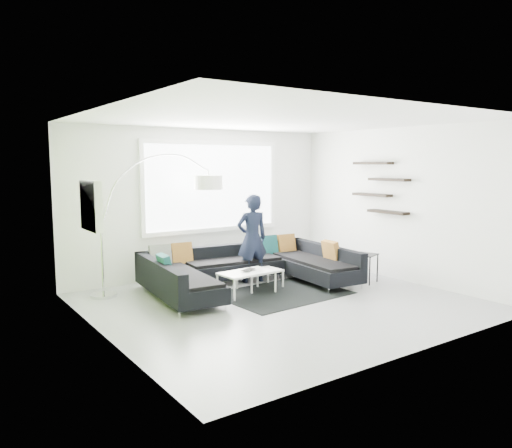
# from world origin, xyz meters

# --- Properties ---
(ground) EXTENTS (5.50, 5.50, 0.00)m
(ground) POSITION_xyz_m (0.00, 0.00, 0.00)
(ground) COLOR gray
(ground) RESTS_ON ground
(room_shell) EXTENTS (5.54, 5.04, 2.82)m
(room_shell) POSITION_xyz_m (0.04, 0.21, 1.81)
(room_shell) COLOR white
(room_shell) RESTS_ON ground
(sectional_sofa) EXTENTS (3.59, 2.42, 0.74)m
(sectional_sofa) POSITION_xyz_m (0.09, 0.99, 0.32)
(sectional_sofa) COLOR black
(sectional_sofa) RESTS_ON ground
(rug) EXTENTS (2.12, 1.60, 0.01)m
(rug) POSITION_xyz_m (0.33, 0.41, 0.01)
(rug) COLOR black
(rug) RESTS_ON ground
(coffee_table) EXTENTS (1.20, 0.76, 0.38)m
(coffee_table) POSITION_xyz_m (0.04, 0.81, 0.19)
(coffee_table) COLOR white
(coffee_table) RESTS_ON ground
(arc_lamp) EXTENTS (2.26, 1.08, 2.32)m
(arc_lamp) POSITION_xyz_m (-2.16, 1.92, 1.16)
(arc_lamp) COLOR silver
(arc_lamp) RESTS_ON ground
(side_table) EXTENTS (0.48, 0.48, 0.52)m
(side_table) POSITION_xyz_m (2.05, 0.19, 0.26)
(side_table) COLOR black
(side_table) RESTS_ON ground
(person) EXTENTS (0.72, 0.59, 1.60)m
(person) POSITION_xyz_m (0.41, 1.40, 0.80)
(person) COLOR black
(person) RESTS_ON ground
(laptop) EXTENTS (0.45, 0.42, 0.02)m
(laptop) POSITION_xyz_m (-0.08, 0.73, 0.39)
(laptop) COLOR black
(laptop) RESTS_ON coffee_table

